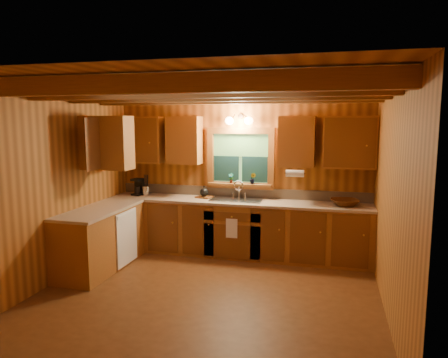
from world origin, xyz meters
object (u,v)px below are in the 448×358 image
at_px(coffee_maker, 138,187).
at_px(wicker_basket, 345,203).
at_px(sink, 237,203).
at_px(cutting_board, 204,197).

relative_size(coffee_maker, wicker_basket, 0.70).
bearing_deg(wicker_basket, coffee_maker, 178.56).
bearing_deg(coffee_maker, sink, 10.68).
relative_size(sink, coffee_maker, 2.88).
distance_m(coffee_maker, wicker_basket, 3.41).
height_order(coffee_maker, cutting_board, coffee_maker).
distance_m(sink, coffee_maker, 1.75).
distance_m(sink, cutting_board, 0.57).
relative_size(coffee_maker, cutting_board, 1.11).
bearing_deg(cutting_board, sink, 8.57).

